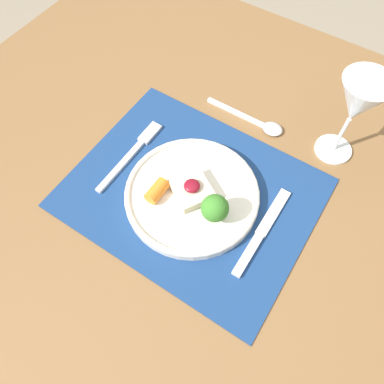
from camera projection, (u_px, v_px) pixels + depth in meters
name	position (u px, v px, depth m)	size (l,w,h in m)	color
ground_plane	(192.00, 295.00, 1.38)	(8.00, 8.00, 0.00)	gray
dining_table	(192.00, 213.00, 0.80)	(1.27, 1.16, 0.76)	brown
placemat	(192.00, 193.00, 0.72)	(0.45, 0.36, 0.00)	navy
dinner_plate	(193.00, 195.00, 0.70)	(0.25, 0.25, 0.08)	silver
fork	(134.00, 151.00, 0.76)	(0.02, 0.20, 0.01)	silver
knife	(259.00, 237.00, 0.67)	(0.02, 0.20, 0.01)	silver
spoon	(260.00, 123.00, 0.80)	(0.18, 0.04, 0.01)	silver
wine_glass_near	(358.00, 104.00, 0.65)	(0.09, 0.09, 0.19)	white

